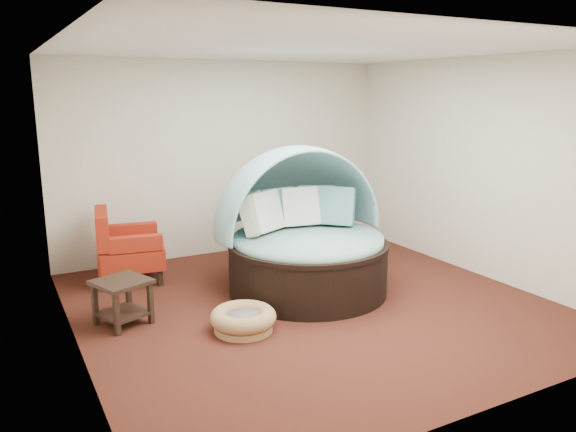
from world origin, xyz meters
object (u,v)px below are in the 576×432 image
red_armchair (125,248)px  side_table (122,296)px  pet_basket (243,319)px  canopy_daybed (303,224)px

red_armchair → side_table: bearing=-94.2°
pet_basket → red_armchair: size_ratio=0.87×
canopy_daybed → side_table: (-2.17, -0.05, -0.50)m
pet_basket → side_table: side_table is taller
pet_basket → red_armchair: 2.24m
canopy_daybed → pet_basket: canopy_daybed is taller
canopy_daybed → pet_basket: 1.56m
pet_basket → side_table: bearing=143.9°
canopy_daybed → side_table: size_ratio=3.20×
red_armchair → side_table: 1.41m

